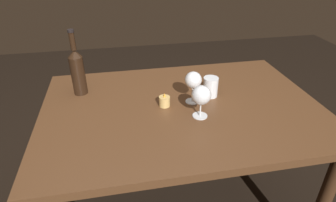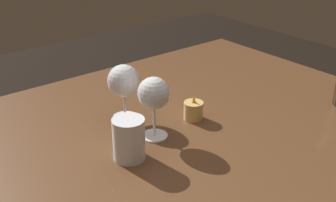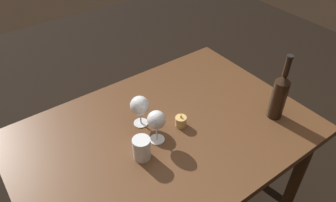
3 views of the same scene
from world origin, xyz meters
name	(u,v)px [view 2 (image 2 of 3)]	position (x,y,z in m)	size (l,w,h in m)	color
dining_table	(166,156)	(0.00, 0.00, 0.65)	(1.30, 0.90, 0.74)	#56351E
wine_glass_left	(154,95)	(0.05, 0.02, 0.85)	(0.08, 0.08, 0.16)	white
wine_glass_right	(124,82)	(0.06, -0.11, 0.84)	(0.09, 0.09, 0.15)	white
water_tumbler	(129,141)	(0.16, 0.06, 0.78)	(0.07, 0.07, 0.10)	white
votive_candle	(193,111)	(-0.08, 0.01, 0.76)	(0.05, 0.05, 0.07)	#DBB266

